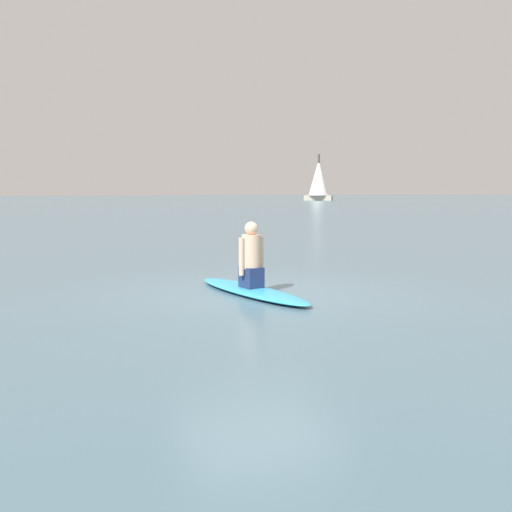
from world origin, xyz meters
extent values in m
plane|color=slate|center=(0.00, 0.00, 0.00)|extent=(400.00, 400.00, 0.00)
ellipsoid|color=#339EC6|center=(-0.09, 0.09, 0.06)|extent=(1.21, 3.05, 0.11)
cube|color=navy|center=(-0.09, 0.09, 0.28)|extent=(0.35, 0.40, 0.33)
cylinder|color=#D6AD8E|center=(-0.09, 0.09, 0.69)|extent=(0.36, 0.36, 0.55)
sphere|color=#D6AD8E|center=(-0.09, 0.09, 1.06)|extent=(0.22, 0.22, 0.22)
cylinder|color=#D6AD8E|center=(-0.27, 0.05, 0.62)|extent=(0.10, 0.10, 0.60)
cylinder|color=#D6AD8E|center=(0.10, 0.12, 0.62)|extent=(0.10, 0.10, 0.60)
cube|color=#B2A893|center=(44.24, 78.38, 0.44)|extent=(4.59, 4.36, 0.88)
cylinder|color=#4C4238|center=(44.24, 78.38, 4.41)|extent=(0.39, 0.39, 7.07)
cone|color=white|center=(44.24, 78.38, 3.99)|extent=(4.82, 4.82, 6.22)
camera|label=1|loc=(-3.46, -8.24, 1.66)|focal=39.45mm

